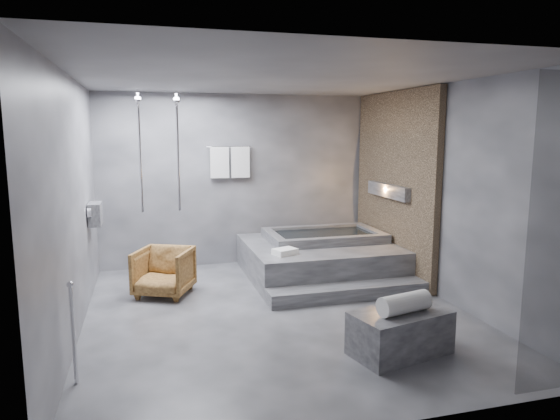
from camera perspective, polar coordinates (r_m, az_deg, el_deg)
name	(u,v)px	position (r m, az deg, el deg)	size (l,w,h in m)	color
room	(303,169)	(6.18, 2.65, 4.66)	(5.00, 5.04, 2.82)	#333335
tub_deck	(319,259)	(7.77, 4.45, -5.57)	(2.20, 2.00, 0.50)	#38383B
tub_step	(348,292)	(6.76, 7.83, -9.27)	(2.20, 0.36, 0.18)	#38383B
concrete_bench	(400,333)	(5.23, 13.56, -13.48)	(0.97, 0.53, 0.44)	#323235
driftwood_chair	(164,272)	(6.96, -13.14, -6.88)	(0.69, 0.71, 0.64)	#4A2E12
rolled_towel	(404,303)	(5.09, 14.02, -10.31)	(0.20, 0.20, 0.55)	silver
deck_towel	(285,252)	(6.97, 0.56, -4.77)	(0.31, 0.23, 0.08)	white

